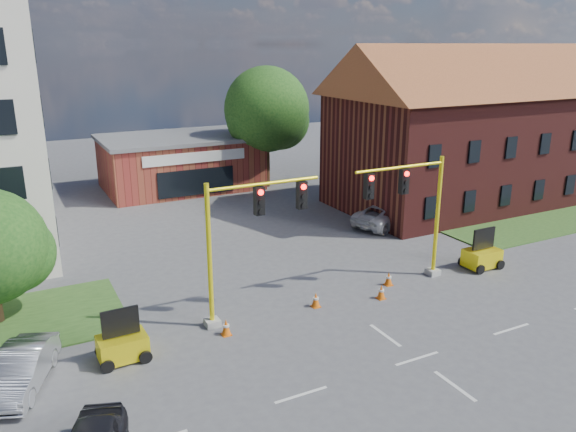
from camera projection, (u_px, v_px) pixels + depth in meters
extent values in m
plane|color=#49494B|center=(417.00, 359.00, 21.22)|extent=(120.00, 120.00, 0.00)
cube|color=#2B4D1D|center=(543.00, 225.00, 36.75)|extent=(14.00, 4.00, 0.08)
cube|color=maroon|center=(180.00, 164.00, 46.12)|extent=(12.00, 8.00, 4.00)
cube|color=#58595B|center=(179.00, 137.00, 45.49)|extent=(12.40, 8.40, 0.30)
cube|color=silver|center=(195.00, 158.00, 42.33)|extent=(8.00, 0.10, 0.80)
cube|color=black|center=(196.00, 182.00, 42.88)|extent=(6.00, 0.10, 2.00)
cube|color=#491816|center=(471.00, 148.00, 41.54)|extent=(20.00, 10.00, 8.00)
cylinder|color=#3A2115|center=(267.00, 160.00, 46.34)|extent=(0.44, 0.44, 4.53)
sphere|color=#153D12|center=(267.00, 109.00, 45.14)|extent=(6.86, 6.86, 6.86)
sphere|color=#153D12|center=(280.00, 121.00, 46.30)|extent=(4.81, 4.81, 4.81)
sphere|color=#153D12|center=(14.00, 253.00, 23.83)|extent=(3.38, 3.38, 3.38)
cube|color=#999994|center=(212.00, 323.00, 23.64)|extent=(0.60, 0.60, 0.30)
cylinder|color=yellow|center=(209.00, 257.00, 22.77)|extent=(0.20, 0.20, 6.20)
cylinder|color=yellow|center=(264.00, 184.00, 23.05)|extent=(5.00, 0.14, 0.14)
cube|color=black|center=(259.00, 201.00, 23.15)|extent=(0.40, 0.32, 1.20)
cube|color=black|center=(302.00, 195.00, 24.02)|extent=(0.40, 0.32, 1.20)
sphere|color=#FF0C07|center=(261.00, 192.00, 22.88)|extent=(0.24, 0.24, 0.24)
cube|color=#999994|center=(433.00, 272.00, 28.90)|extent=(0.60, 0.60, 0.30)
cylinder|color=yellow|center=(437.00, 217.00, 28.04)|extent=(0.20, 0.20, 6.20)
cylinder|color=yellow|center=(401.00, 167.00, 26.12)|extent=(5.00, 0.14, 0.14)
cube|color=black|center=(404.00, 181.00, 26.44)|extent=(0.40, 0.32, 1.20)
cube|color=black|center=(369.00, 186.00, 25.56)|extent=(0.40, 0.32, 1.20)
sphere|color=#FF0C07|center=(407.00, 174.00, 26.17)|extent=(0.24, 0.24, 0.24)
cube|color=yellow|center=(123.00, 347.00, 20.99)|extent=(1.80, 1.23, 0.88)
cube|color=black|center=(120.00, 322.00, 20.69)|extent=(1.38, 0.16, 1.08)
cube|color=yellow|center=(482.00, 258.00, 29.72)|extent=(1.85, 1.24, 0.92)
cube|color=black|center=(484.00, 239.00, 29.41)|extent=(1.43, 0.14, 1.12)
cube|color=#D75A0B|center=(316.00, 306.00, 25.41)|extent=(0.38, 0.38, 0.04)
cone|color=#D75A0B|center=(316.00, 300.00, 25.31)|extent=(0.40, 0.40, 0.70)
cylinder|color=silver|center=(316.00, 298.00, 25.29)|extent=(0.27, 0.27, 0.09)
cube|color=#D75A0B|center=(226.00, 334.00, 22.95)|extent=(0.38, 0.38, 0.04)
cone|color=#D75A0B|center=(226.00, 327.00, 22.85)|extent=(0.40, 0.40, 0.70)
cylinder|color=silver|center=(226.00, 326.00, 22.83)|extent=(0.27, 0.27, 0.09)
cube|color=#D75A0B|center=(388.00, 285.00, 27.70)|extent=(0.38, 0.38, 0.04)
cone|color=#D75A0B|center=(389.00, 278.00, 27.60)|extent=(0.40, 0.40, 0.70)
cylinder|color=silver|center=(389.00, 277.00, 27.58)|extent=(0.27, 0.27, 0.09)
cube|color=#D75A0B|center=(381.00, 298.00, 26.22)|extent=(0.38, 0.38, 0.04)
cone|color=#D75A0B|center=(381.00, 292.00, 26.13)|extent=(0.40, 0.40, 0.70)
cylinder|color=silver|center=(381.00, 290.00, 26.11)|extent=(0.27, 0.27, 0.09)
imported|color=silver|center=(387.00, 215.00, 36.64)|extent=(5.76, 3.94, 1.46)
imported|color=#95979B|center=(21.00, 369.00, 19.28)|extent=(2.91, 4.44, 1.38)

